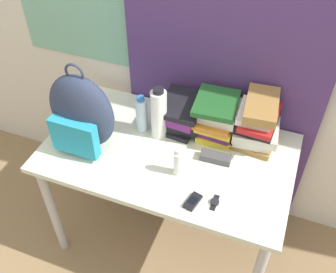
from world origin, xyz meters
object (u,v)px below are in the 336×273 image
Objects in this scene: wristwatch at (215,202)px; book_stack_right at (257,123)px; sports_bottle at (159,114)px; sunscreen_bottle at (178,163)px; sunglasses_case at (215,158)px; book_stack_left at (181,113)px; backpack at (81,114)px; book_stack_center at (217,117)px; water_bottle at (142,115)px; cell_phone at (193,201)px.

book_stack_right is at bearing 80.15° from wristwatch.
sunscreen_bottle is (0.18, -0.22, -0.07)m from sports_bottle.
book_stack_left is at bearing 143.37° from sunglasses_case.
sunglasses_case is (0.14, 0.14, -0.05)m from sunscreen_bottle.
backpack is 0.67m from book_stack_center.
cell_phone is at bearing -41.98° from water_bottle.
book_stack_left is 0.31m from sunglasses_case.
sports_bottle is 1.95× the size of sunglasses_case.
water_bottle is 2.13× the size of cell_phone.
book_stack_center is at bearing 16.80° from water_bottle.
sunglasses_case is at bearing -73.49° from book_stack_center.
sunglasses_case is (0.02, 0.28, 0.01)m from cell_phone.
sunglasses_case is at bearing -36.63° from book_stack_left.
sunglasses_case is at bearing 10.98° from backpack.
book_stack_right is at bearing 70.56° from cell_phone.
book_stack_center is at bearing 105.82° from wristwatch.
backpack is 1.81× the size of book_stack_center.
book_stack_right reaches higher than water_bottle.
sunscreen_bottle is at bearing -130.62° from book_stack_right.
sports_bottle is 3.42× the size of wristwatch.
sunglasses_case is 0.26m from wristwatch.
water_bottle is 0.44m from sunglasses_case.
book_stack_right is 0.45m from sunscreen_bottle.
backpack is at bearing -137.49° from water_bottle.
book_stack_right is at bearing 11.52° from water_bottle.
book_stack_center reaches higher than book_stack_left.
book_stack_right reaches higher than cell_phone.
sunscreen_bottle is at bearing -2.28° from backpack.
sunglasses_case is 1.76× the size of wristwatch.
cell_phone is (0.62, -0.16, -0.19)m from backpack.
book_stack_right is (0.39, 0.01, 0.05)m from book_stack_left.
wristwatch is at bearing -99.85° from book_stack_right.
book_stack_center is 0.38m from water_bottle.
backpack is 1.61× the size of sports_bottle.
book_stack_right reaches higher than sunglasses_case.
backpack is at bearing 169.96° from wristwatch.
water_bottle reaches higher than book_stack_center.
water_bottle reaches higher than cell_phone.
book_stack_center is at bearing 106.51° from sunglasses_case.
book_stack_center is 0.35m from sunscreen_bottle.
sports_bottle reaches higher than book_stack_right.
sunscreen_bottle is 1.80× the size of wristwatch.
wristwatch is (0.31, -0.43, -0.08)m from book_stack_left.
wristwatch is at bearing -33.69° from water_bottle.
book_stack_right reaches higher than book_stack_left.
book_stack_center is at bearing 23.33° from sports_bottle.
sunglasses_case is (0.42, -0.08, -0.08)m from water_bottle.
cell_phone is (0.22, -0.46, -0.07)m from book_stack_left.
backpack is at bearing -158.06° from book_stack_right.
water_bottle is at bearing -149.66° from book_stack_left.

